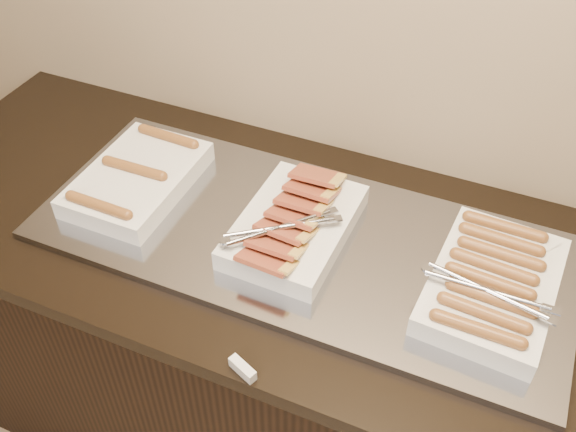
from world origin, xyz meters
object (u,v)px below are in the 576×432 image
object	(u,v)px
dish_left	(138,178)
dish_center	(294,225)
counter	(296,356)
dish_right	(492,284)
warming_tray	(299,239)

from	to	relation	value
dish_left	dish_center	bearing A→B (deg)	-0.55
counter	dish_left	bearing A→B (deg)	180.00
dish_left	dish_right	bearing A→B (deg)	-0.21
dish_left	dish_center	xyz separation A→B (m)	(0.41, -0.00, 0.01)
counter	dish_right	xyz separation A→B (m)	(0.43, -0.00, 0.50)
counter	dish_right	distance (m)	0.66
counter	dish_center	size ratio (longest dim) A/B	5.65
warming_tray	dish_center	world-z (taller)	dish_center
counter	dish_center	xyz separation A→B (m)	(-0.01, -0.00, 0.50)
dish_center	dish_right	distance (m)	0.44
warming_tray	dish_center	distance (m)	0.05
dish_center	warming_tray	bearing A→B (deg)	20.55
counter	dish_right	bearing A→B (deg)	-0.54
dish_left	dish_center	size ratio (longest dim) A/B	0.95
counter	warming_tray	xyz separation A→B (m)	(0.00, 0.00, 0.46)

